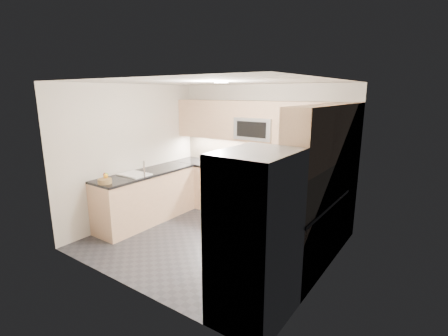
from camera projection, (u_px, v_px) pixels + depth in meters
floor at (212, 241)px, 5.25m from camera, size 3.60×3.20×0.00m
ceiling at (210, 82)px, 4.68m from camera, size 3.60×3.20×0.02m
wall_back at (261, 151)px, 6.24m from camera, size 3.60×0.02×2.50m
wall_front at (126, 191)px, 3.69m from camera, size 3.60×0.02×2.50m
wall_left at (133, 154)px, 5.98m from camera, size 0.02×3.20×2.50m
wall_right at (328, 185)px, 3.96m from camera, size 0.02×3.20×2.50m
base_cab_back_left at (208, 185)px, 6.80m from camera, size 1.42×0.60×0.90m
base_cab_back_right at (307, 206)px, 5.58m from camera, size 1.42×0.60×0.90m
base_cab_right at (305, 235)px, 4.43m from camera, size 0.60×1.70×0.90m
base_cab_peninsula at (147, 198)px, 5.99m from camera, size 0.60×2.00×0.90m
countertop_back_left at (207, 163)px, 6.69m from camera, size 1.42×0.63×0.04m
countertop_back_right at (309, 179)px, 5.47m from camera, size 1.42×0.63×0.04m
countertop_right at (307, 202)px, 4.32m from camera, size 0.63×1.70×0.04m
countertop_peninsula at (145, 173)px, 5.88m from camera, size 0.63×2.00×0.04m
upper_cab_back at (257, 122)px, 5.97m from camera, size 3.60×0.35×0.75m
upper_cab_right at (324, 134)px, 4.15m from camera, size 0.35×1.95×0.75m
backsplash_back at (261, 154)px, 6.25m from camera, size 3.60×0.01×0.51m
backsplash_right at (338, 181)px, 4.33m from camera, size 0.01×2.30×0.51m
gas_range at (252, 195)px, 6.16m from camera, size 0.76×0.65×0.91m
range_cooktop at (252, 171)px, 6.06m from camera, size 0.76×0.65×0.03m
oven_door_glass at (243, 199)px, 5.90m from camera, size 0.62×0.02×0.45m
oven_handle at (242, 185)px, 5.83m from camera, size 0.60×0.02×0.02m
microwave at (257, 128)px, 5.98m from camera, size 0.76×0.40×0.40m
microwave_door at (251, 129)px, 5.82m from camera, size 0.60×0.01×0.28m
refrigerator at (256, 237)px, 3.32m from camera, size 0.70×0.90×1.80m
fridge_handle_left at (216, 230)px, 3.37m from camera, size 0.02×0.02×1.20m
fridge_handle_right at (235, 219)px, 3.66m from camera, size 0.02×0.02×1.20m
sink_basin at (135, 178)px, 5.69m from camera, size 0.52×0.38×0.16m
faucet at (144, 169)px, 5.50m from camera, size 0.03×0.03×0.28m
utensil_bowl at (317, 176)px, 5.29m from camera, size 0.34×0.34×0.17m
cutting_board at (227, 166)px, 6.36m from camera, size 0.45×0.36×0.01m
fruit_basket at (105, 181)px, 5.13m from camera, size 0.22×0.22×0.08m
fruit_apple at (105, 175)px, 5.24m from camera, size 0.06×0.06×0.06m
fruit_pear at (106, 175)px, 5.21m from camera, size 0.07×0.07×0.07m
dish_towel_check at (233, 193)px, 5.95m from camera, size 0.17×0.04×0.33m
fruit_orange at (106, 176)px, 5.16m from camera, size 0.07×0.07×0.07m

